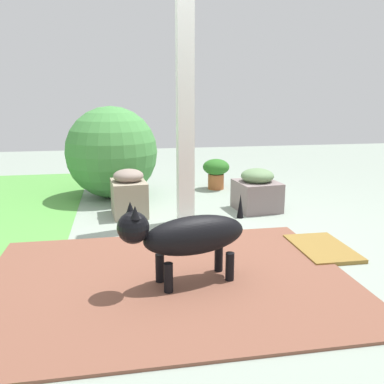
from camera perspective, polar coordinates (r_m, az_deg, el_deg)
The scene contains 9 objects.
ground_plane at distance 3.62m, azimuth -0.76°, elevation -6.24°, with size 12.00×12.00×0.00m, color gray.
brick_path at distance 2.83m, azimuth -3.13°, elevation -11.87°, with size 1.80×2.40×0.02m, color brown.
porch_pillar at distance 3.85m, azimuth -0.94°, elevation 11.65°, with size 0.15×0.15×2.20m, color white.
stone_planter_nearest at distance 4.46m, azimuth 8.83°, elevation 0.13°, with size 0.49×0.46×0.45m.
stone_planter_mid at distance 4.26m, azimuth -8.59°, elevation -0.25°, with size 0.46×0.37×0.47m.
round_shrub at distance 5.01m, azimuth -10.90°, elevation 5.33°, with size 1.07×1.07×1.07m, color #448741.
terracotta_pot_broad at distance 5.39m, azimuth 3.30°, elevation 2.92°, with size 0.34×0.34×0.39m.
dog at distance 2.65m, azimuth -0.79°, elevation -5.94°, with size 0.38×0.85×0.58m.
doormat at distance 3.50m, azimuth 17.32°, elevation -7.32°, with size 0.63×0.40×0.03m, color olive.
Camera 1 is at (-3.36, 0.55, 1.21)m, focal length 39.12 mm.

